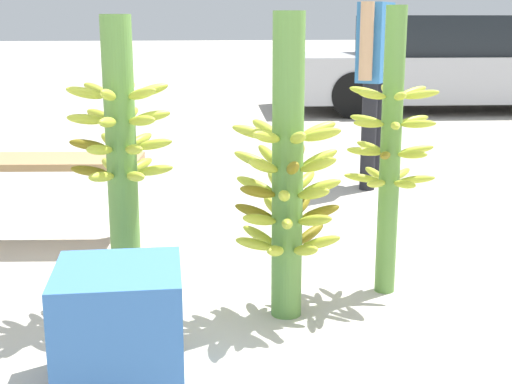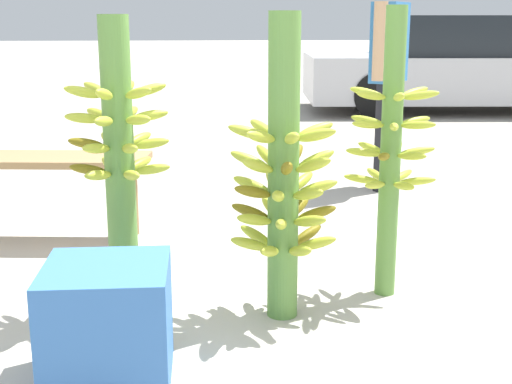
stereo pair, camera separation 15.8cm
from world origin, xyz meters
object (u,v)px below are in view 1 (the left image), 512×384
Objects in this scene: market_bench at (25,172)px; parked_car at (441,65)px; vendor_person at (375,58)px; produce_crate at (120,327)px; banana_stalk_center at (287,176)px; banana_stalk_left at (122,160)px; banana_stalk_right at (391,149)px.

parked_car is (4.68, 5.71, 0.21)m from market_bench.
produce_crate is at bearing -0.46° from vendor_person.
produce_crate is (-1.73, -2.86, -0.76)m from vendor_person.
produce_crate is at bearing 155.32° from parked_car.
produce_crate is at bearing -142.05° from banana_stalk_center.
market_bench is at bearing 109.87° from produce_crate.
parked_car is at bearing 59.01° from banana_stalk_left.
parked_car is at bearing -176.21° from vendor_person.
banana_stalk_left is at bearing 152.96° from parked_car.
banana_stalk_center is 0.79× the size of vendor_person.
vendor_person is at bearing 75.76° from banana_stalk_right.
banana_stalk_center reaches higher than banana_stalk_left.
vendor_person is at bearing 58.80° from produce_crate.
banana_stalk_left is at bearing 90.88° from produce_crate.
parked_car is (4.07, 6.77, -0.05)m from banana_stalk_left.
produce_crate is (-4.06, -7.44, -0.41)m from parked_car.
banana_stalk_left is 0.71m from banana_stalk_center.
banana_stalk_left reaches higher than produce_crate.
vendor_person reaches higher than market_bench.
vendor_person reaches higher than banana_stalk_center.
banana_stalk_right reaches higher than market_bench.
banana_stalk_left is 0.95× the size of market_bench.
vendor_person is 1.21× the size of market_bench.
banana_stalk_left is 2.96× the size of produce_crate.
banana_stalk_right is 1.49m from produce_crate.
parked_car is at bearing 66.84° from banana_stalk_right.
banana_stalk_right is at bearing 4.16° from banana_stalk_left.
banana_stalk_right is at bearing 22.81° from banana_stalk_center.
banana_stalk_center is 1.78m from market_bench.
parked_car is at bearing 56.60° from market_bench.
banana_stalk_left is 0.81m from produce_crate.
market_bench is (-1.31, 1.19, -0.20)m from banana_stalk_center.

